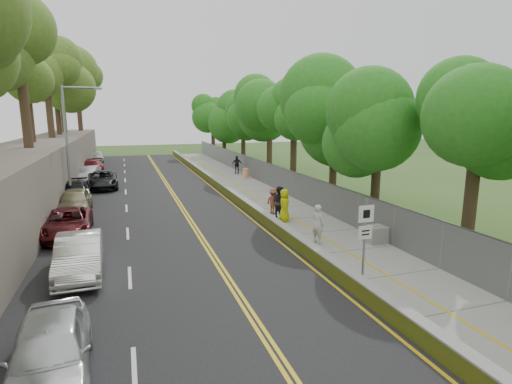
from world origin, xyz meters
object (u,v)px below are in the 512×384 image
streetlight (70,137)px  signpost (365,231)px  construction_barrel (246,173)px  car_1 (79,255)px  car_0 (50,352)px  car_2 (68,223)px  painter_0 (284,205)px  person_far (237,165)px  concrete_block (378,234)px

streetlight → signpost: size_ratio=2.58×
construction_barrel → car_1: car_1 is taller
streetlight → construction_barrel: 16.78m
construction_barrel → car_0: 30.23m
streetlight → construction_barrel: size_ratio=8.22×
car_2 → painter_0: size_ratio=2.60×
car_1 → person_far: 27.20m
painter_0 → signpost: bearing=-167.0°
car_0 → car_2: car_0 is taller
car_1 → car_2: size_ratio=0.94×
person_far → car_1: bearing=66.4°
signpost → construction_barrel: bearing=83.3°
construction_barrel → concrete_block: 20.86m
car_0 → car_1: size_ratio=0.95×
concrete_block → car_2: (-14.36, 5.78, 0.28)m
painter_0 → person_far: (2.53, 19.19, -0.01)m
construction_barrel → painter_0: (-2.48, -15.92, 0.46)m
signpost → person_far: signpost is taller
signpost → car_0: size_ratio=0.70×
construction_barrel → concrete_block: (0.37, -20.85, -0.10)m
car_1 → car_2: car_1 is taller
streetlight → painter_0: bearing=-35.0°
car_2 → painter_0: 11.54m
signpost → construction_barrel: (2.88, 24.59, -1.43)m
signpost → person_far: bearing=84.0°
construction_barrel → concrete_block: size_ratio=0.83×
construction_barrel → signpost: bearing=-96.7°
concrete_block → car_0: bearing=-154.1°
construction_barrel → car_1: 24.36m
signpost → car_0: (-10.05, -2.72, -1.17)m
streetlight → car_1: size_ratio=1.73×
construction_barrel → concrete_block: construction_barrel is taller
signpost → concrete_block: (3.25, 3.74, -1.52)m
car_1 → painter_0: bearing=22.1°
construction_barrel → car_1: (-12.93, -20.64, 0.26)m
car_0 → car_2: 12.30m
streetlight → car_1: 13.69m
signpost → painter_0: bearing=87.4°
construction_barrel → streetlight: bearing=-152.2°
signpost → car_2: (-11.11, 9.53, -1.24)m
construction_barrel → car_2: size_ratio=0.20×
signpost → painter_0: signpost is taller
streetlight → car_1: streetlight is taller
concrete_block → car_1: 13.31m
person_far → streetlight: bearing=41.8°
car_1 → person_far: person_far is taller
streetlight → concrete_block: streetlight is taller
construction_barrel → car_0: bearing=-115.3°
car_2 → person_far: (14.04, 18.34, 0.27)m
car_1 → streetlight: bearing=94.2°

